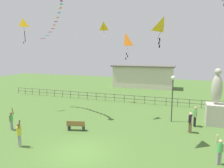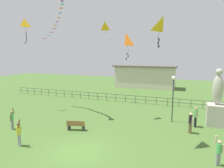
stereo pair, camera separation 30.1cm
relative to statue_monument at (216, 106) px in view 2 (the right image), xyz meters
name	(u,v)px [view 2 (the right image)]	position (x,y,z in m)	size (l,w,h in m)	color
ground_plane	(79,152)	(-8.84, -8.45, -1.70)	(80.00, 80.00, 0.00)	#476B2D
statue_monument	(216,106)	(0.00, 0.00, 0.00)	(1.49, 1.49, 5.00)	#B2AD9E
lamppost	(173,89)	(-3.64, -0.34, 1.42)	(0.36, 0.36, 4.26)	#38383D
park_bench	(76,125)	(-10.86, -5.25, -1.23)	(1.55, 0.77, 0.85)	olive
person_0	(19,132)	(-13.05, -9.08, -0.73)	(0.49, 0.38, 1.93)	#99999E
person_1	(12,119)	(-15.97, -6.82, -0.79)	(0.28, 0.48, 1.80)	#99999E
person_2	(196,116)	(-1.66, -1.04, -0.70)	(0.32, 0.51, 1.74)	black
person_3	(219,151)	(-0.65, -7.20, -0.81)	(0.47, 0.28, 1.77)	#99999E
person_4	(191,122)	(-2.09, -2.68, -0.74)	(0.35, 0.42, 1.67)	brown
kite_0	(105,26)	(-12.28, 4.66, 7.77)	(0.89, 0.49, 2.08)	yellow
kite_1	(24,25)	(-19.03, -1.38, 7.55)	(0.83, 0.92, 2.61)	yellow
kite_3	(126,41)	(-8.15, -0.26, 5.70)	(1.06, 1.09, 2.43)	orange
kite_4	(163,25)	(-4.12, -5.68, 6.36)	(0.85, 1.27, 1.94)	yellow
streamer_kite	(60,0)	(-13.82, -2.35, 9.39)	(5.18, 3.70, 3.92)	#19B2B2
waterfront_railing	(130,98)	(-9.17, 5.55, -1.08)	(36.04, 0.06, 0.95)	#4C4742
pavilion_building	(145,76)	(-9.71, 17.55, 0.34)	(11.08, 3.90, 4.01)	beige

